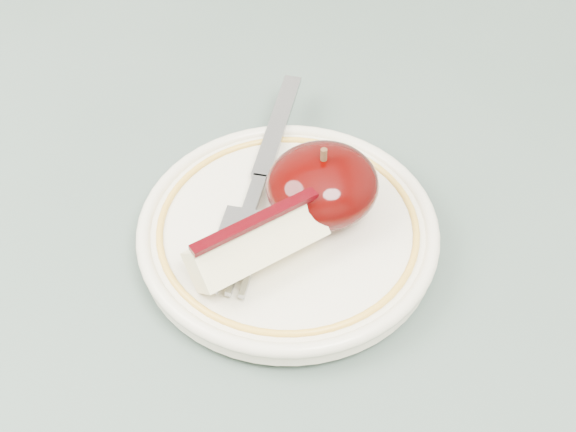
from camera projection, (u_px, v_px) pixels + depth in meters
name	position (u px, v px, depth m)	size (l,w,h in m)	color
plate	(288.00, 231.00, 0.49)	(0.19, 0.19, 0.02)	beige
apple_half	(322.00, 185.00, 0.48)	(0.07, 0.07, 0.05)	#2C0000
apple_wedge	(256.00, 243.00, 0.46)	(0.09, 0.05, 0.04)	beige
fork	(259.00, 179.00, 0.51)	(0.12, 0.18, 0.00)	gray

